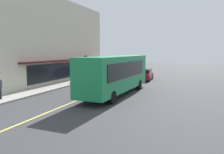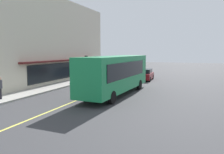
{
  "view_description": "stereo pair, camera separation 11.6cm",
  "coord_description": "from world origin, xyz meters",
  "views": [
    {
      "loc": [
        -21.5,
        -8.9,
        3.94
      ],
      "look_at": [
        -2.44,
        -1.72,
        1.6
      ],
      "focal_mm": 36.1,
      "sensor_mm": 36.0,
      "label": 1
    },
    {
      "loc": [
        -21.46,
        -9.0,
        3.94
      ],
      "look_at": [
        -2.44,
        -1.72,
        1.6
      ],
      "focal_mm": 36.1,
      "sensor_mm": 36.0,
      "label": 2
    }
  ],
  "objects": [
    {
      "name": "bus",
      "position": [
        -2.4,
        -2.12,
        1.99
      ],
      "size": [
        11.23,
        3.02,
        3.5
      ],
      "color": "#197F47",
      "rests_on": "ground"
    },
    {
      "name": "pedestrian_waiting",
      "position": [
        -8.21,
        5.55,
        1.22
      ],
      "size": [
        0.34,
        0.34,
        1.77
      ],
      "color": "black",
      "rests_on": "sidewalk"
    },
    {
      "name": "storefront_building",
      "position": [
        3.2,
        11.95,
        5.23
      ],
      "size": [
        22.74,
        10.64,
        10.48
      ],
      "color": "beige",
      "rests_on": "ground"
    },
    {
      "name": "traffic_light",
      "position": [
        5.43,
        4.96,
        2.53
      ],
      "size": [
        0.3,
        0.52,
        3.2
      ],
      "color": "#2D2D33",
      "rests_on": "sidewalk"
    },
    {
      "name": "car_navy",
      "position": [
        9.38,
        3.09,
        0.74
      ],
      "size": [
        4.3,
        1.86,
        1.52
      ],
      "color": "navy",
      "rests_on": "ground"
    },
    {
      "name": "sidewalk",
      "position": [
        0.0,
        5.66,
        0.07
      ],
      "size": [
        80.0,
        2.55,
        0.15
      ],
      "primitive_type": "cube",
      "color": "#9E9B93",
      "rests_on": "ground"
    },
    {
      "name": "lane_centre_stripe",
      "position": [
        0.0,
        0.0,
        0.0
      ],
      "size": [
        36.0,
        0.16,
        0.01
      ],
      "primitive_type": "cube",
      "color": "#D8D14C",
      "rests_on": "ground"
    },
    {
      "name": "car_maroon",
      "position": [
        8.76,
        -2.33,
        0.74
      ],
      "size": [
        4.39,
        2.04,
        1.52
      ],
      "color": "maroon",
      "rests_on": "ground"
    },
    {
      "name": "pedestrian_at_corner",
      "position": [
        7.58,
        5.15,
        1.12
      ],
      "size": [
        0.34,
        0.34,
        1.63
      ],
      "color": "black",
      "rests_on": "sidewalk"
    },
    {
      "name": "ground",
      "position": [
        0.0,
        0.0,
        0.0
      ],
      "size": [
        120.0,
        120.0,
        0.0
      ],
      "primitive_type": "plane",
      "color": "#38383A"
    }
  ]
}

